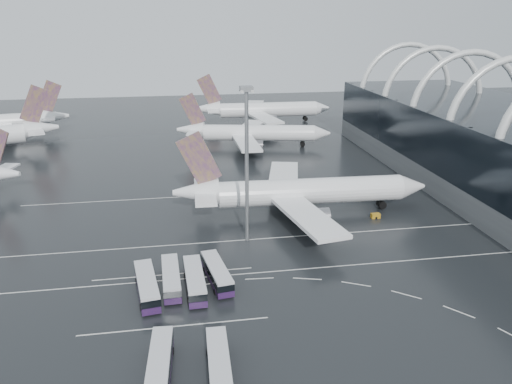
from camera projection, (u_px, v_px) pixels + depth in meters
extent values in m
plane|color=black|center=(305.00, 264.00, 92.17)|extent=(420.00, 420.00, 0.00)
torus|color=silver|center=(509.00, 126.00, 121.17)|extent=(33.80, 1.80, 33.80)
torus|color=silver|center=(466.00, 112.00, 138.83)|extent=(33.80, 1.80, 33.80)
torus|color=silver|center=(432.00, 101.00, 156.48)|extent=(33.80, 1.80, 33.80)
torus|color=silver|center=(405.00, 92.00, 174.14)|extent=(33.80, 1.80, 33.80)
cube|color=silver|center=(307.00, 269.00, 90.31)|extent=(120.00, 0.25, 0.01)
cube|color=silver|center=(290.00, 237.00, 103.32)|extent=(120.00, 0.25, 0.01)
cube|color=silver|center=(265.00, 192.00, 129.34)|extent=(120.00, 0.25, 0.01)
cube|color=silver|center=(175.00, 326.00, 73.57)|extent=(28.00, 0.25, 0.01)
cube|color=silver|center=(173.00, 274.00, 88.44)|extent=(28.00, 0.25, 0.01)
cylinder|color=white|center=(311.00, 191.00, 114.58)|extent=(42.68, 7.36, 5.90)
cone|color=white|center=(412.00, 187.00, 117.58)|extent=(6.31, 6.11, 5.90)
cone|color=white|center=(196.00, 192.00, 110.99)|extent=(10.38, 6.25, 5.90)
cube|color=#471A71|center=(199.00, 159.00, 108.59)|extent=(9.82, 0.95, 12.51)
cube|color=white|center=(205.00, 191.00, 111.24)|extent=(5.21, 18.47, 0.51)
cube|color=white|center=(306.00, 215.00, 102.40)|extent=(11.45, 26.30, 0.81)
cube|color=white|center=(284.00, 177.00, 126.17)|extent=(13.06, 26.41, 0.81)
cylinder|color=slate|center=(316.00, 216.00, 106.72)|extent=(5.71, 3.65, 3.46)
cylinder|color=slate|center=(298.00, 188.00, 123.83)|extent=(5.71, 3.65, 3.46)
cube|color=black|center=(293.00, 208.00, 115.45)|extent=(12.43, 6.93, 2.24)
cylinder|color=white|center=(259.00, 133.00, 172.84)|extent=(38.41, 12.79, 5.48)
cone|color=white|center=(322.00, 133.00, 172.22)|extent=(6.62, 6.47, 5.48)
cone|color=white|center=(191.00, 130.00, 173.20)|extent=(10.33, 7.21, 5.48)
cube|color=#471A71|center=(192.00, 110.00, 170.83)|extent=(9.03, 2.33, 11.61)
cube|color=white|center=(196.00, 130.00, 173.15)|extent=(7.48, 17.50, 0.47)
cube|color=white|center=(246.00, 143.00, 162.03)|extent=(6.92, 23.69, 0.76)
cube|color=white|center=(249.00, 127.00, 184.25)|extent=(15.38, 24.30, 0.76)
cylinder|color=slate|center=(255.00, 145.00, 165.63)|extent=(5.72, 4.16, 3.21)
cylinder|color=slate|center=(257.00, 134.00, 181.63)|extent=(5.72, 4.16, 3.21)
cube|color=black|center=(248.00, 143.00, 174.22)|extent=(12.29, 8.13, 2.08)
cylinder|color=white|center=(268.00, 110.00, 211.97)|extent=(41.16, 7.03, 6.12)
cone|color=white|center=(322.00, 108.00, 215.16)|extent=(6.47, 6.26, 6.12)
cone|color=white|center=(207.00, 109.00, 208.14)|extent=(10.69, 6.36, 6.12)
cube|color=#471A71|center=(209.00, 90.00, 205.66)|extent=(10.18, 0.86, 12.98)
cube|color=white|center=(212.00, 109.00, 208.42)|extent=(5.17, 19.10, 0.53)
cube|color=white|center=(263.00, 117.00, 199.31)|extent=(12.17, 27.30, 0.84)
cube|color=white|center=(254.00, 106.00, 223.91)|extent=(13.25, 27.38, 0.84)
cylinder|color=slate|center=(269.00, 120.00, 203.82)|extent=(5.88, 3.72, 3.59)
cylinder|color=slate|center=(262.00, 112.00, 221.53)|extent=(5.88, 3.72, 3.59)
cube|color=black|center=(258.00, 120.00, 212.81)|extent=(12.81, 7.04, 2.32)
cone|color=white|center=(2.00, 173.00, 125.73)|extent=(10.34, 7.52, 5.39)
cone|color=white|center=(42.00, 128.00, 170.83)|extent=(12.43, 9.34, 6.41)
cube|color=#471A71|center=(35.00, 105.00, 167.62)|extent=(10.37, 3.73, 13.58)
cube|color=white|center=(35.00, 129.00, 169.90)|extent=(10.54, 20.46, 0.55)
cone|color=white|center=(55.00, 116.00, 192.95)|extent=(11.23, 7.69, 6.00)
cube|color=#471A71|center=(49.00, 97.00, 190.06)|extent=(9.93, 2.33, 12.72)
cube|color=white|center=(49.00, 117.00, 192.30)|extent=(7.79, 19.15, 0.52)
cube|color=white|center=(4.00, 123.00, 187.80)|extent=(12.52, 37.76, 0.72)
cube|color=black|center=(12.00, 133.00, 189.70)|extent=(13.37, 8.66, 2.28)
cube|color=#27123A|center=(147.00, 290.00, 81.51)|extent=(4.73, 13.46, 1.11)
cube|color=black|center=(147.00, 284.00, 81.10)|extent=(4.75, 13.20, 1.32)
cube|color=silver|center=(146.00, 279.00, 80.81)|extent=(4.73, 13.46, 0.46)
cylinder|color=black|center=(159.00, 304.00, 78.26)|extent=(0.49, 1.05, 1.01)
cylinder|color=black|center=(141.00, 307.00, 77.46)|extent=(0.49, 1.05, 1.01)
cylinder|color=black|center=(153.00, 279.00, 85.84)|extent=(0.49, 1.05, 1.01)
cylinder|color=black|center=(137.00, 281.00, 85.04)|extent=(0.49, 1.05, 1.01)
cube|color=#27123A|center=(171.00, 282.00, 84.09)|extent=(3.23, 12.58, 1.06)
cube|color=black|center=(171.00, 276.00, 83.70)|extent=(3.28, 12.33, 1.25)
cube|color=silver|center=(171.00, 272.00, 83.42)|extent=(3.23, 12.58, 0.43)
cylinder|color=black|center=(181.00, 296.00, 80.78)|extent=(0.37, 0.97, 0.96)
cylinder|color=black|center=(164.00, 297.00, 80.28)|extent=(0.37, 0.97, 0.96)
cylinder|color=black|center=(178.00, 272.00, 88.16)|extent=(0.37, 0.97, 0.96)
cylinder|color=black|center=(163.00, 273.00, 87.66)|extent=(0.37, 0.97, 0.96)
cube|color=#27123A|center=(195.00, 285.00, 83.20)|extent=(3.36, 13.06, 1.10)
cube|color=black|center=(195.00, 278.00, 82.80)|extent=(3.41, 12.80, 1.30)
cube|color=silver|center=(194.00, 274.00, 82.51)|extent=(3.36, 13.06, 0.45)
cylinder|color=black|center=(206.00, 299.00, 79.77)|extent=(0.38, 1.01, 1.00)
cylinder|color=black|center=(189.00, 301.00, 79.24)|extent=(0.38, 1.01, 1.00)
cylinder|color=black|center=(201.00, 274.00, 87.42)|extent=(0.38, 1.01, 1.00)
cylinder|color=black|center=(185.00, 276.00, 86.90)|extent=(0.38, 1.01, 1.00)
cube|color=#27123A|center=(217.00, 277.00, 85.66)|extent=(4.68, 12.79, 1.06)
cube|color=black|center=(217.00, 271.00, 85.28)|extent=(4.70, 12.56, 1.25)
cube|color=silver|center=(217.00, 267.00, 84.99)|extent=(4.68, 12.79, 0.43)
cylinder|color=black|center=(231.00, 289.00, 82.61)|extent=(0.48, 1.00, 0.96)
cylinder|color=black|center=(215.00, 292.00, 81.81)|extent=(0.48, 1.00, 0.96)
cylinder|color=black|center=(219.00, 267.00, 89.77)|extent=(0.48, 1.00, 0.96)
cylinder|color=black|center=(204.00, 270.00, 88.98)|extent=(0.48, 1.00, 0.96)
cube|color=#27123A|center=(160.00, 368.00, 63.59)|extent=(3.48, 12.28, 1.03)
cube|color=black|center=(160.00, 361.00, 63.22)|extent=(3.52, 12.04, 1.21)
cube|color=silver|center=(159.00, 356.00, 62.94)|extent=(3.48, 12.28, 0.42)
cylinder|color=black|center=(173.00, 351.00, 67.48)|extent=(0.39, 0.95, 0.93)
cylinder|color=black|center=(153.00, 352.00, 67.23)|extent=(0.39, 0.95, 0.93)
cube|color=#27123A|center=(219.00, 368.00, 63.61)|extent=(3.03, 12.08, 1.02)
cube|color=black|center=(219.00, 361.00, 63.24)|extent=(3.07, 11.84, 1.20)
cube|color=silver|center=(219.00, 356.00, 62.97)|extent=(3.03, 12.08, 0.42)
cylinder|color=black|center=(227.00, 351.00, 67.49)|extent=(0.35, 0.93, 0.92)
cylinder|color=black|center=(208.00, 353.00, 67.16)|extent=(0.35, 0.93, 0.92)
cylinder|color=gray|center=(247.00, 169.00, 96.80)|extent=(0.76, 0.76, 30.27)
cube|color=gray|center=(246.00, 89.00, 91.62)|extent=(2.38, 2.38, 0.86)
cube|color=silver|center=(246.00, 90.00, 91.73)|extent=(2.16, 2.16, 0.43)
cube|color=#B17C17|center=(375.00, 216.00, 112.67)|extent=(1.99, 1.18, 1.09)
cube|color=slate|center=(353.00, 193.00, 127.08)|extent=(2.00, 1.18, 1.09)
cube|color=#B17C17|center=(318.00, 194.00, 126.09)|extent=(2.52, 1.49, 1.37)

